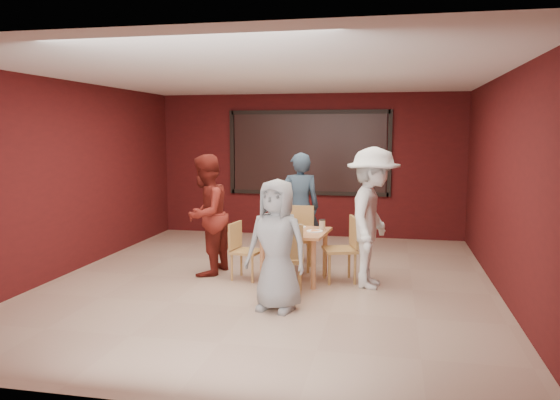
% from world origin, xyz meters
% --- Properties ---
extents(floor, '(7.00, 7.00, 0.00)m').
position_xyz_m(floor, '(0.00, 0.00, 0.00)').
color(floor, tan).
rests_on(floor, ground).
extents(window_blinds, '(3.00, 0.02, 1.50)m').
position_xyz_m(window_blinds, '(0.00, 3.45, 1.65)').
color(window_blinds, black).
extents(dining_table, '(0.97, 0.97, 0.85)m').
position_xyz_m(dining_table, '(0.31, 0.17, 0.62)').
color(dining_table, '#BD7E4D').
rests_on(dining_table, floor).
extents(chair_front, '(0.52, 0.52, 0.94)m').
position_xyz_m(chair_front, '(0.33, -0.61, 0.53)').
color(chair_front, tan).
rests_on(chair_front, floor).
extents(chair_back, '(0.48, 0.48, 0.94)m').
position_xyz_m(chair_back, '(0.24, 0.85, 0.53)').
color(chair_back, tan).
rests_on(chair_back, floor).
extents(chair_left, '(0.44, 0.44, 0.80)m').
position_xyz_m(chair_left, '(-0.42, 0.09, 0.45)').
color(chair_left, tan).
rests_on(chair_left, floor).
extents(chair_right, '(0.55, 0.55, 0.90)m').
position_xyz_m(chair_right, '(1.01, 0.25, 0.51)').
color(chair_right, tan).
rests_on(chair_right, floor).
extents(diner_front, '(0.84, 0.64, 1.53)m').
position_xyz_m(diner_front, '(0.34, -1.12, 0.77)').
color(diner_front, gray).
rests_on(diner_front, floor).
extents(diner_back, '(0.71, 0.55, 1.74)m').
position_xyz_m(diner_back, '(0.19, 1.31, 0.87)').
color(diner_back, '#2E4052').
rests_on(diner_back, floor).
extents(diner_left, '(0.76, 0.92, 1.74)m').
position_xyz_m(diner_left, '(-1.00, 0.24, 0.87)').
color(diner_left, maroon).
rests_on(diner_left, floor).
extents(diner_right, '(0.84, 1.29, 1.87)m').
position_xyz_m(diner_right, '(1.38, 0.05, 0.93)').
color(diner_right, white).
rests_on(diner_right, floor).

